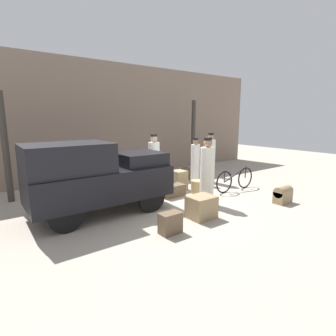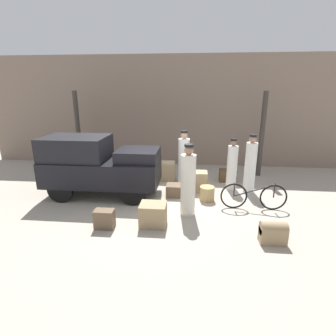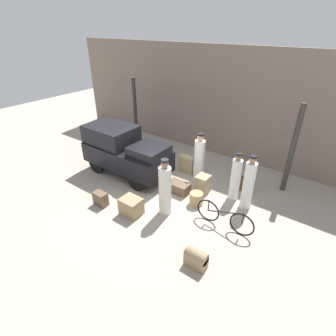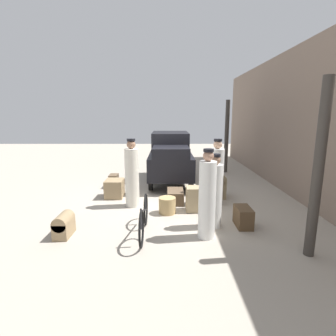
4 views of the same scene
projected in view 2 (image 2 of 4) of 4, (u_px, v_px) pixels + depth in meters
The scene contains 18 objects.
ground_plane at pixel (161, 201), 7.71m from camera, with size 30.00×30.00×0.00m, color #A89E8E.
station_building_facade at pixel (172, 112), 10.95m from camera, with size 16.00×0.15×4.50m.
canopy_pillar_left at pixel (78, 132), 10.20m from camera, with size 0.18×0.18×3.10m.
canopy_pillar_right at pixel (262, 135), 9.56m from camera, with size 0.18×0.18×3.10m.
truck at pixel (98, 164), 7.89m from camera, with size 3.41×1.50×1.81m.
bicycle at pixel (253, 196), 7.07m from camera, with size 1.77×0.04×0.77m.
wicker_basket at pixel (207, 193), 7.70m from camera, with size 0.43×0.43×0.42m.
conductor_in_dark_uniform at pixel (188, 183), 6.65m from camera, with size 0.38×0.38×1.87m.
porter_standing_middle at pixel (250, 166), 8.15m from camera, with size 0.34×0.34×1.84m.
porter_with_bicycle at pixel (232, 166), 8.46m from camera, with size 0.33×0.33×1.66m.
porter_lifting_near_truck at pixel (184, 160), 8.90m from camera, with size 0.38×0.38×1.84m.
suitcase_black_upright at pixel (179, 190), 8.00m from camera, with size 0.75×0.46×0.36m.
suitcase_tan_flat at pixel (228, 176), 9.25m from camera, with size 0.59×0.33×0.44m.
trunk_barrel_dark at pixel (273, 232), 5.52m from camera, with size 0.54×0.30×0.49m.
trunk_umber_medium at pixel (153, 214), 6.26m from camera, with size 0.63×0.53×0.54m.
suitcase_small_leather at pixel (166, 170), 9.29m from camera, with size 0.60×0.31×0.75m.
trunk_large_brown at pixel (200, 181), 8.38m from camera, with size 0.43×0.47×0.64m.
trunk_wicker_pale at pixel (104, 219), 6.14m from camera, with size 0.46×0.29×0.45m.
Camera 2 is at (0.90, -7.06, 3.14)m, focal length 28.00 mm.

